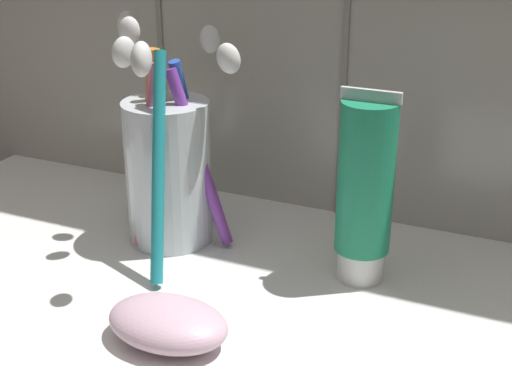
% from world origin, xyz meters
% --- Properties ---
extents(sink_counter, '(0.68, 0.35, 0.02)m').
position_xyz_m(sink_counter, '(0.00, 0.00, 0.01)').
color(sink_counter, white).
rests_on(sink_counter, ground).
extents(toothbrush_cup, '(0.14, 0.15, 0.18)m').
position_xyz_m(toothbrush_cup, '(-0.09, 0.07, 0.08)').
color(toothbrush_cup, silver).
rests_on(toothbrush_cup, sink_counter).
extents(toothpaste_tube, '(0.04, 0.04, 0.14)m').
position_xyz_m(toothpaste_tube, '(0.07, 0.07, 0.09)').
color(toothpaste_tube, white).
rests_on(toothpaste_tube, sink_counter).
extents(soap_bar, '(0.08, 0.05, 0.03)m').
position_xyz_m(soap_bar, '(-0.02, -0.05, 0.03)').
color(soap_bar, '#DBB2C6').
rests_on(soap_bar, sink_counter).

